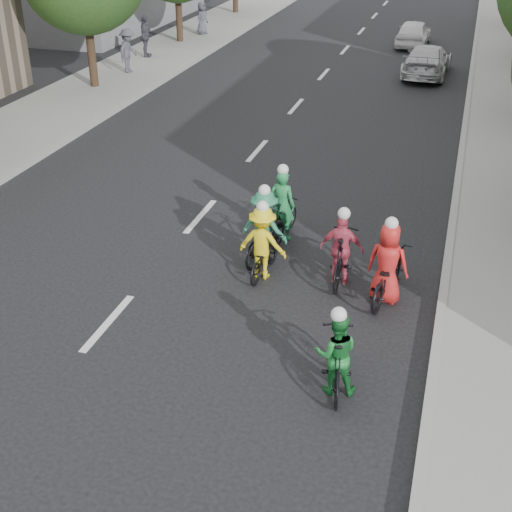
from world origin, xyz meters
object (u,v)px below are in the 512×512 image
at_px(cyclist_4, 265,231).
at_px(spectator_1, 145,36).
at_px(spectator_0, 128,51).
at_px(follow_car_lead, 427,60).
at_px(cyclist_0, 337,357).
at_px(cyclist_2, 387,271).
at_px(spectator_2, 202,18).
at_px(cyclist_5, 263,248).
at_px(cyclist_1, 283,212).
at_px(cyclist_3, 342,254).
at_px(follow_car_trail, 414,33).

bearing_deg(cyclist_4, spectator_1, -46.39).
bearing_deg(spectator_0, follow_car_lead, -70.20).
distance_m(cyclist_0, cyclist_4, 4.59).
relative_size(cyclist_2, spectator_2, 1.24).
height_order(spectator_0, spectator_1, spectator_1).
bearing_deg(cyclist_5, cyclist_1, -83.15).
distance_m(cyclist_0, cyclist_3, 3.58).
height_order(cyclist_0, cyclist_5, cyclist_5).
xyz_separation_m(cyclist_4, spectator_2, (-9.91, 22.72, 0.26)).
bearing_deg(cyclist_1, spectator_1, -46.28).
distance_m(cyclist_0, cyclist_1, 5.62).
relative_size(cyclist_1, cyclist_5, 1.06).
distance_m(cyclist_1, cyclist_3, 2.34).
xyz_separation_m(cyclist_0, cyclist_1, (-2.26, 5.15, 0.02)).
height_order(cyclist_4, follow_car_trail, cyclist_4).
relative_size(cyclist_4, cyclist_5, 1.08).
distance_m(cyclist_3, cyclist_4, 1.82).
height_order(cyclist_2, spectator_2, cyclist_2).
bearing_deg(spectator_1, cyclist_2, -157.87).
bearing_deg(cyclist_0, spectator_1, -70.08).
xyz_separation_m(follow_car_lead, spectator_2, (-11.93, 4.96, 0.32)).
height_order(cyclist_4, spectator_0, spectator_0).
height_order(cyclist_1, spectator_1, spectator_1).
bearing_deg(follow_car_trail, cyclist_0, 94.32).
bearing_deg(cyclist_1, cyclist_4, 95.70).
xyz_separation_m(spectator_1, spectator_2, (0.62, 5.69, -0.11)).
distance_m(cyclist_0, follow_car_trail, 27.61).
bearing_deg(spectator_1, spectator_0, 175.82).
relative_size(cyclist_2, cyclist_5, 1.15).
bearing_deg(cyclist_1, cyclist_3, 146.02).
distance_m(cyclist_5, follow_car_trail, 24.31).
bearing_deg(cyclist_0, spectator_2, -76.93).
distance_m(cyclist_0, follow_car_lead, 21.71).
distance_m(cyclist_2, spectator_2, 26.78).
bearing_deg(cyclist_3, cyclist_4, -13.83).
distance_m(cyclist_0, spectator_0, 21.90).
bearing_deg(follow_car_trail, cyclist_2, 95.67).
height_order(cyclist_3, cyclist_4, cyclist_4).
height_order(cyclist_0, follow_car_lead, cyclist_0).
bearing_deg(spectator_2, cyclist_1, -143.07).
bearing_deg(spectator_2, spectator_1, -174.19).
xyz_separation_m(cyclist_1, cyclist_3, (1.69, -1.62, 0.00)).
bearing_deg(follow_car_trail, spectator_2, 6.12).
bearing_deg(spectator_0, spectator_2, 2.39).
relative_size(cyclist_1, follow_car_lead, 0.42).
distance_m(cyclist_5, spectator_0, 17.95).
xyz_separation_m(cyclist_1, cyclist_5, (0.06, -1.87, 0.01)).
bearing_deg(spectator_1, cyclist_0, -162.93).
bearing_deg(cyclist_5, cyclist_4, -72.34).
relative_size(cyclist_2, cyclist_4, 1.07).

